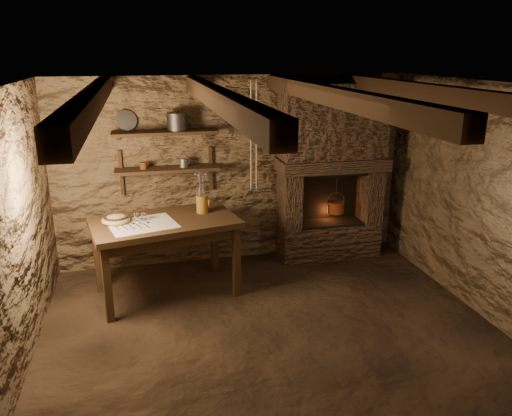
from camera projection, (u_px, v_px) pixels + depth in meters
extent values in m
plane|color=black|center=(273.00, 334.00, 4.94)|extent=(4.50, 4.50, 0.00)
cube|color=#493422|center=(234.00, 171.00, 6.43)|extent=(4.50, 0.04, 2.40)
cube|color=#493422|center=(370.00, 336.00, 2.72)|extent=(4.50, 0.04, 2.40)
cube|color=#493422|center=(9.00, 240.00, 4.09)|extent=(0.04, 4.00, 2.40)
cube|color=#493422|center=(488.00, 203.00, 5.06)|extent=(0.04, 4.00, 2.40)
cube|color=black|center=(276.00, 86.00, 4.21)|extent=(4.50, 4.00, 0.04)
cube|color=black|center=(91.00, 101.00, 3.91)|extent=(0.14, 3.95, 0.16)
cube|color=black|center=(217.00, 98.00, 4.13)|extent=(0.14, 3.95, 0.16)
cube|color=black|center=(331.00, 95.00, 4.35)|extent=(0.14, 3.95, 0.16)
cube|color=black|center=(433.00, 93.00, 4.56)|extent=(0.14, 3.95, 0.16)
cube|color=black|center=(167.00, 169.00, 6.07)|extent=(1.25, 0.30, 0.04)
cube|color=black|center=(165.00, 132.00, 5.93)|extent=(1.25, 0.30, 0.04)
cube|color=#3E2B1F|center=(328.00, 240.00, 6.78)|extent=(1.35, 0.45, 0.45)
cube|color=#3E2B1F|center=(289.00, 200.00, 6.48)|extent=(0.23, 0.45, 0.75)
cube|color=#3E2B1F|center=(369.00, 195.00, 6.72)|extent=(0.23, 0.45, 0.75)
cube|color=#3E2B1F|center=(332.00, 164.00, 6.43)|extent=(1.43, 0.51, 0.16)
cube|color=#3E2B1F|center=(334.00, 121.00, 6.29)|extent=(1.35, 0.45, 0.94)
cube|color=black|center=(325.00, 193.00, 6.78)|extent=(0.90, 0.06, 0.75)
cube|color=black|center=(164.00, 223.00, 5.52)|extent=(1.71, 1.18, 0.07)
cube|color=black|center=(165.00, 231.00, 5.55)|extent=(1.55, 1.02, 0.11)
cube|color=silver|center=(143.00, 225.00, 5.34)|extent=(0.80, 0.70, 0.01)
cylinder|color=#97651D|center=(202.00, 204.00, 5.73)|extent=(0.15, 0.15, 0.21)
torus|color=#97651D|center=(208.00, 202.00, 5.73)|extent=(0.02, 0.11, 0.11)
ellipsoid|color=#A28146|center=(116.00, 220.00, 5.39)|extent=(0.38, 0.38, 0.11)
cylinder|color=#32302D|center=(178.00, 122.00, 5.93)|extent=(0.29, 0.29, 0.19)
cylinder|color=gray|center=(126.00, 120.00, 5.88)|extent=(0.26, 0.17, 0.24)
cylinder|color=#4E260F|center=(144.00, 166.00, 5.99)|extent=(0.10, 0.10, 0.08)
cylinder|color=maroon|center=(336.00, 207.00, 6.61)|extent=(0.22, 0.22, 0.15)
torus|color=#32302D|center=(336.00, 201.00, 6.58)|extent=(0.24, 0.02, 0.24)
cylinder|color=#32302D|center=(336.00, 189.00, 6.54)|extent=(0.01, 0.01, 0.44)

